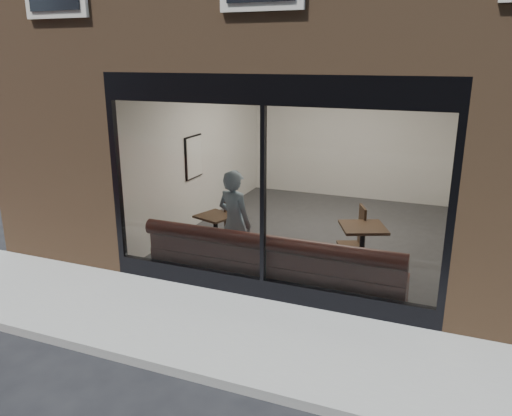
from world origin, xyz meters
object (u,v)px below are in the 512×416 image
at_px(banquette, 272,273).
at_px(cafe_chair_left, 223,235).
at_px(person, 234,223).
at_px(cafe_table_right, 363,227).
at_px(cafe_chair_right, 350,245).
at_px(cafe_table_left, 215,216).

distance_m(banquette, cafe_chair_left, 1.90).
relative_size(person, cafe_chair_left, 4.72).
distance_m(banquette, person, 1.01).
relative_size(cafe_table_right, cafe_chair_right, 1.73).
bearing_deg(cafe_chair_left, banquette, 149.93).
xyz_separation_m(cafe_table_right, cafe_chair_left, (-2.58, 0.07, -0.50)).
height_order(person, cafe_table_left, person).
bearing_deg(person, cafe_chair_right, -122.65).
distance_m(person, cafe_chair_right, 2.19).
distance_m(cafe_table_left, cafe_chair_right, 2.42).
distance_m(banquette, cafe_chair_right, 1.81).
height_order(person, cafe_chair_left, person).
bearing_deg(banquette, cafe_chair_left, 138.91).
bearing_deg(cafe_chair_right, cafe_chair_left, -15.03).
xyz_separation_m(person, cafe_chair_right, (1.61, 1.35, -0.63)).
xyz_separation_m(cafe_chair_left, cafe_chair_right, (2.31, 0.33, 0.00)).
bearing_deg(cafe_chair_left, cafe_table_left, 110.18).
bearing_deg(person, cafe_table_right, -135.94).
bearing_deg(cafe_chair_left, cafe_chair_right, -160.77).
relative_size(cafe_table_left, cafe_table_right, 0.82).
relative_size(banquette, cafe_table_right, 5.72).
relative_size(person, cafe_table_left, 3.04).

